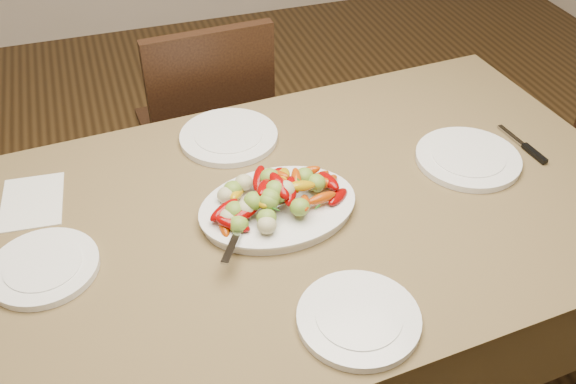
% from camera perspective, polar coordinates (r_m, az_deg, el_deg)
% --- Properties ---
extents(dining_table, '(1.91, 1.17, 0.76)m').
position_cam_1_polar(dining_table, '(1.87, 0.00, -10.50)').
color(dining_table, brown).
rests_on(dining_table, ground).
extents(chair_far, '(0.45, 0.45, 0.95)m').
position_cam_1_polar(chair_far, '(2.41, -7.58, 5.57)').
color(chair_far, black).
rests_on(chair_far, ground).
extents(serving_platter, '(0.40, 0.31, 0.02)m').
position_cam_1_polar(serving_platter, '(1.58, -0.90, -1.55)').
color(serving_platter, white).
rests_on(serving_platter, dining_table).
extents(roasted_vegetables, '(0.33, 0.23, 0.09)m').
position_cam_1_polar(roasted_vegetables, '(1.54, -0.92, 0.04)').
color(roasted_vegetables, '#770302').
rests_on(roasted_vegetables, serving_platter).
extents(serving_spoon, '(0.27, 0.19, 0.03)m').
position_cam_1_polar(serving_spoon, '(1.51, -2.68, -1.97)').
color(serving_spoon, '#9EA0A8').
rests_on(serving_spoon, serving_platter).
extents(plate_left, '(0.24, 0.24, 0.02)m').
position_cam_1_polar(plate_left, '(1.54, -20.87, -6.30)').
color(plate_left, white).
rests_on(plate_left, dining_table).
extents(plate_right, '(0.28, 0.28, 0.02)m').
position_cam_1_polar(plate_right, '(1.82, 15.70, 2.87)').
color(plate_right, white).
rests_on(plate_right, dining_table).
extents(plate_far, '(0.28, 0.28, 0.02)m').
position_cam_1_polar(plate_far, '(1.84, -5.28, 4.90)').
color(plate_far, white).
rests_on(plate_far, dining_table).
extents(plate_near, '(0.26, 0.26, 0.02)m').
position_cam_1_polar(plate_near, '(1.35, 6.29, -11.14)').
color(plate_near, white).
rests_on(plate_near, dining_table).
extents(menu_card, '(0.17, 0.22, 0.00)m').
position_cam_1_polar(menu_card, '(1.74, -21.79, -0.79)').
color(menu_card, silver).
rests_on(menu_card, dining_table).
extents(table_knife, '(0.04, 0.20, 0.01)m').
position_cam_1_polar(table_knife, '(1.92, 20.21, 3.86)').
color(table_knife, '#9EA0A8').
rests_on(table_knife, dining_table).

